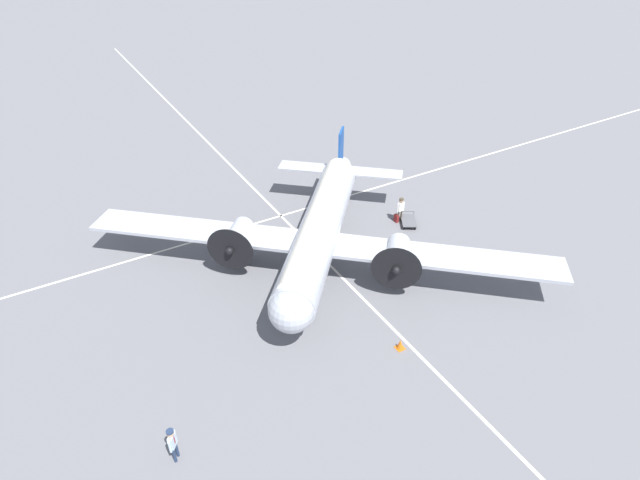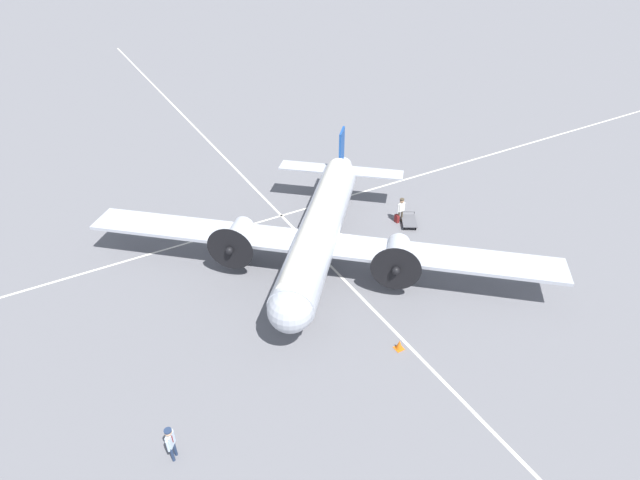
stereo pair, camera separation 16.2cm
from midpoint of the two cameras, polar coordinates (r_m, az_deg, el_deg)
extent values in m
plane|color=slate|center=(30.17, 0.15, -2.37)|extent=(300.00, 300.00, 0.00)
cube|color=silver|center=(30.28, 0.61, -2.21)|extent=(120.00, 0.16, 0.01)
cube|color=silver|center=(34.46, -4.72, 2.67)|extent=(0.16, 120.00, 0.01)
cylinder|color=#ADB2BC|center=(28.87, 0.16, 1.23)|extent=(12.05, 10.99, 2.32)
cylinder|color=silver|center=(28.53, 0.16, 2.31)|extent=(11.08, 10.02, 1.63)
sphere|color=#ADB2BC|center=(23.46, -3.20, -7.98)|extent=(2.21, 2.21, 2.21)
cylinder|color=#ADB2BC|center=(34.80, 2.42, 7.58)|extent=(2.90, 2.76, 1.28)
cube|color=#194799|center=(34.56, 2.63, 10.37)|extent=(1.25, 1.12, 2.67)
cube|color=#ADB2BC|center=(35.05, 2.52, 8.00)|extent=(6.72, 7.38, 0.10)
cube|color=#ADB2BC|center=(28.20, -0.24, -0.38)|extent=(19.47, 21.72, 0.20)
cylinder|color=#ADB2BC|center=(27.60, 9.02, -1.69)|extent=(2.64, 2.54, 1.28)
cylinder|color=black|center=(26.54, 8.83, -3.33)|extent=(1.80, 2.04, 2.68)
sphere|color=black|center=(26.45, 8.81, -3.48)|extent=(0.45, 0.45, 0.45)
cylinder|color=#ADB2BC|center=(29.11, -9.21, 0.41)|extent=(2.64, 2.54, 1.28)
cylinder|color=black|center=(28.11, -10.08, -1.06)|extent=(1.80, 2.04, 2.68)
sphere|color=black|center=(28.02, -10.16, -1.20)|extent=(0.45, 0.45, 0.45)
cylinder|color=#4C4C51|center=(28.37, 8.88, -3.00)|extent=(0.18, 0.18, 0.93)
cylinder|color=black|center=(28.65, 8.80, -3.74)|extent=(1.02, 0.95, 1.10)
cylinder|color=#4C4C51|center=(29.85, -8.90, -0.90)|extent=(0.18, 0.18, 0.93)
cylinder|color=black|center=(30.11, -8.82, -1.62)|extent=(1.02, 0.95, 1.10)
cylinder|color=#4C4C51|center=(25.55, -2.25, -8.16)|extent=(0.14, 0.14, 0.87)
cylinder|color=black|center=(25.85, -2.23, -8.87)|extent=(0.64, 0.60, 0.70)
cylinder|color=navy|center=(21.73, -16.05, -21.90)|extent=(0.12, 0.12, 0.83)
cylinder|color=navy|center=(21.61, -16.31, -22.42)|extent=(0.12, 0.12, 0.83)
cube|color=silver|center=(21.08, -16.52, -21.05)|extent=(0.43, 0.40, 0.62)
sphere|color=tan|center=(20.72, -16.73, -20.33)|extent=(0.28, 0.28, 0.28)
cylinder|color=silver|center=(21.23, -16.23, -20.57)|extent=(0.10, 0.10, 0.59)
cylinder|color=silver|center=(20.99, -16.78, -21.63)|extent=(0.10, 0.10, 0.59)
cube|color=maroon|center=(20.99, -16.28, -20.99)|extent=(0.05, 0.04, 0.40)
cylinder|color=navy|center=(20.63, -16.79, -20.14)|extent=(0.41, 0.41, 0.07)
cylinder|color=#473D2D|center=(34.09, 9.46, 2.73)|extent=(0.12, 0.12, 0.85)
cylinder|color=#473D2D|center=(33.94, 9.14, 2.62)|extent=(0.12, 0.12, 0.85)
cube|color=white|center=(33.64, 9.41, 3.75)|extent=(0.20, 0.41, 0.64)
sphere|color=tan|center=(33.41, 9.49, 4.43)|extent=(0.28, 0.28, 0.28)
cylinder|color=white|center=(33.80, 9.74, 3.81)|extent=(0.10, 0.10, 0.60)
cylinder|color=white|center=(33.51, 9.07, 3.59)|extent=(0.10, 0.10, 0.60)
cylinder|color=#473D2D|center=(33.35, 9.51, 4.60)|extent=(0.30, 0.30, 0.07)
cube|color=maroon|center=(34.03, 8.91, 2.43)|extent=(0.34, 0.20, 0.55)
cube|color=#551515|center=(33.87, 8.95, 2.87)|extent=(0.12, 0.14, 0.02)
cube|color=#56565B|center=(33.87, 10.29, 2.16)|extent=(1.87, 1.64, 0.04)
cube|color=#56565B|center=(34.40, 10.17, 3.19)|extent=(0.52, 0.81, 0.04)
cylinder|color=#56565B|center=(34.53, 10.87, 3.02)|extent=(0.04, 0.04, 0.22)
cylinder|color=#56565B|center=(34.40, 9.44, 3.06)|extent=(0.04, 0.04, 0.22)
cylinder|color=black|center=(33.50, 11.01, 1.36)|extent=(0.27, 0.20, 0.28)
cylinder|color=black|center=(33.39, 9.75, 1.38)|extent=(0.27, 0.20, 0.28)
cylinder|color=black|center=(34.53, 10.75, 2.47)|extent=(0.27, 0.20, 0.28)
cylinder|color=black|center=(34.42, 9.53, 2.50)|extent=(0.27, 0.20, 0.28)
cube|color=orange|center=(25.10, 9.18, -12.13)|extent=(0.42, 0.42, 0.03)
cone|color=orange|center=(24.92, 9.24, -11.71)|extent=(0.35, 0.35, 0.55)
camera|label=1|loc=(0.08, -89.84, 0.11)|focal=28.00mm
camera|label=2|loc=(0.08, 90.16, -0.11)|focal=28.00mm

